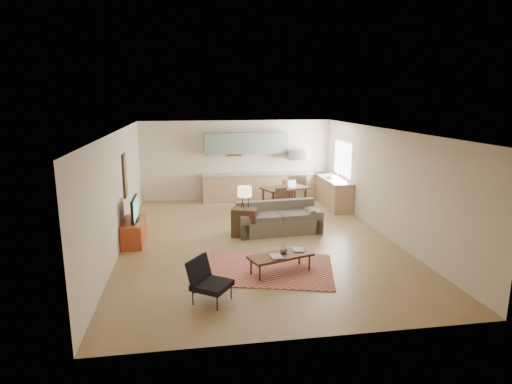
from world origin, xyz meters
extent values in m
plane|color=olive|center=(0.00, 0.00, 0.00)|extent=(9.00, 9.00, 0.00)
plane|color=white|center=(0.00, 0.00, 2.70)|extent=(9.00, 9.00, 0.00)
plane|color=beige|center=(0.00, 4.50, 1.35)|extent=(6.50, 0.00, 6.50)
plane|color=beige|center=(0.00, -4.50, 1.35)|extent=(6.50, 0.00, 6.50)
plane|color=beige|center=(-3.25, 0.00, 1.35)|extent=(0.00, 9.00, 9.00)
plane|color=beige|center=(3.25, 0.00, 1.35)|extent=(0.00, 9.00, 9.00)
cube|color=#A5A8AD|center=(2.00, 4.18, 0.45)|extent=(0.62, 0.62, 0.90)
cube|color=#A5A8AD|center=(2.00, 4.20, 1.55)|extent=(0.62, 0.40, 0.35)
cube|color=slate|center=(0.30, 4.33, 1.95)|extent=(2.80, 0.34, 0.70)
cube|color=white|center=(3.23, 3.00, 1.55)|extent=(0.02, 1.40, 1.05)
cube|color=maroon|center=(-0.13, -1.88, 0.01)|extent=(3.07, 2.48, 0.02)
imported|color=maroon|center=(-0.11, -2.22, 0.40)|extent=(0.27, 0.33, 0.03)
imported|color=#2C4D7F|center=(0.43, -1.88, 0.40)|extent=(0.29, 0.35, 0.02)
imported|color=black|center=(0.20, -2.00, 0.47)|extent=(0.20, 0.20, 0.17)
imported|color=#F6E5B9|center=(2.83, 2.83, 1.02)|extent=(0.09, 0.09, 0.19)
camera|label=1|loc=(-1.62, -9.96, 3.45)|focal=30.00mm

